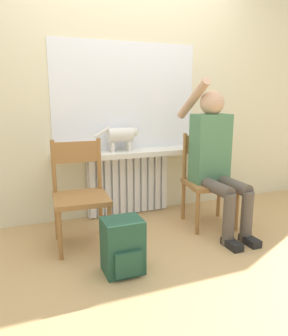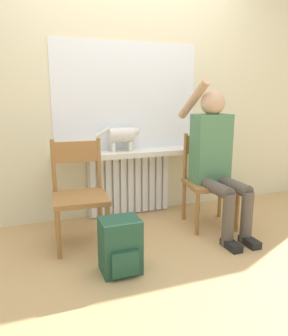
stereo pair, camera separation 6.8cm
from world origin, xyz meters
TOP-DOWN VIEW (x-y plane):
  - ground_plane at (0.00, 0.00)m, footprint 12.00×12.00m
  - wall_with_window at (0.00, 1.23)m, footprint 7.00×0.06m
  - radiator at (0.00, 1.15)m, footprint 0.86×0.08m
  - windowsill at (0.00, 1.06)m, footprint 1.54×0.27m
  - window_glass at (0.00, 1.20)m, footprint 1.48×0.01m
  - chair_left at (-0.60, 0.61)m, footprint 0.46×0.46m
  - chair_right at (0.61, 0.61)m, footprint 0.49×0.49m
  - person at (0.61, 0.50)m, footprint 0.36×1.00m
  - cat at (-0.09, 1.09)m, footprint 0.45×0.14m
  - backpack at (-0.43, 0.05)m, footprint 0.27×0.25m

SIDE VIEW (x-z plane):
  - ground_plane at x=0.00m, z-range 0.00..0.00m
  - backpack at x=-0.43m, z-range 0.00..0.39m
  - radiator at x=0.00m, z-range 0.00..0.63m
  - chair_left at x=-0.60m, z-range 0.01..0.87m
  - chair_right at x=0.61m, z-range 0.01..0.87m
  - windowsill at x=0.00m, z-range 0.63..0.68m
  - person at x=0.61m, z-range 0.01..1.39m
  - cat at x=-0.09m, z-range 0.71..0.96m
  - window_glass at x=0.00m, z-range 0.68..1.73m
  - wall_with_window at x=0.00m, z-range 0.00..2.70m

